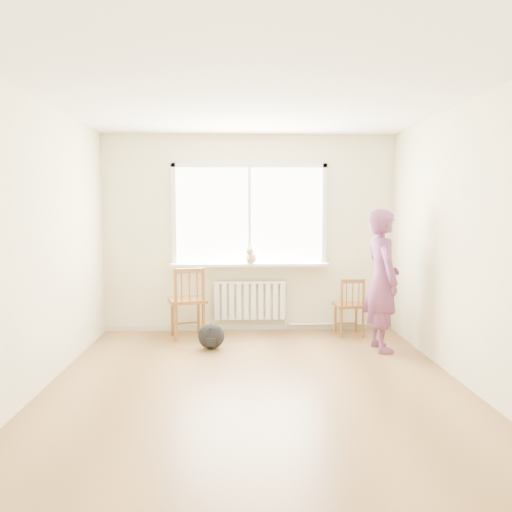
{
  "coord_description": "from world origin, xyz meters",
  "views": [
    {
      "loc": [
        -0.18,
        -4.63,
        1.67
      ],
      "look_at": [
        0.05,
        1.2,
        1.13
      ],
      "focal_mm": 35.0,
      "sensor_mm": 36.0,
      "label": 1
    }
  ],
  "objects": [
    {
      "name": "floor",
      "position": [
        0.0,
        0.0,
        0.0
      ],
      "size": [
        4.5,
        4.5,
        0.0
      ],
      "primitive_type": "plane",
      "color": "olive",
      "rests_on": "ground"
    },
    {
      "name": "backpack",
      "position": [
        -0.49,
        1.27,
        0.16
      ],
      "size": [
        0.38,
        0.34,
        0.31
      ],
      "primitive_type": "ellipsoid",
      "rotation": [
        0.0,
        0.0,
        0.4
      ],
      "color": "black",
      "rests_on": "floor"
    },
    {
      "name": "windowsill",
      "position": [
        0.0,
        2.14,
        0.93
      ],
      "size": [
        2.15,
        0.22,
        0.04
      ],
      "primitive_type": "cube",
      "color": "white",
      "rests_on": "back_wall"
    },
    {
      "name": "radiator",
      "position": [
        0.0,
        2.16,
        0.44
      ],
      "size": [
        1.0,
        0.12,
        0.55
      ],
      "color": "white",
      "rests_on": "back_wall"
    },
    {
      "name": "back_wall",
      "position": [
        0.0,
        2.25,
        1.35
      ],
      "size": [
        4.0,
        0.01,
        2.7
      ],
      "primitive_type": "cube",
      "color": "beige",
      "rests_on": "ground"
    },
    {
      "name": "window",
      "position": [
        0.0,
        2.22,
        1.66
      ],
      "size": [
        2.12,
        0.05,
        1.42
      ],
      "color": "white",
      "rests_on": "back_wall"
    },
    {
      "name": "baseboard",
      "position": [
        0.0,
        2.23,
        0.04
      ],
      "size": [
        4.0,
        0.03,
        0.08
      ],
      "primitive_type": "cube",
      "color": "beige",
      "rests_on": "ground"
    },
    {
      "name": "chair_left",
      "position": [
        -0.81,
        1.78,
        0.48
      ],
      "size": [
        0.56,
        0.55,
        0.94
      ],
      "rotation": [
        0.0,
        0.0,
        3.4
      ],
      "color": "brown",
      "rests_on": "floor"
    },
    {
      "name": "cat",
      "position": [
        0.01,
        2.06,
        1.05
      ],
      "size": [
        0.21,
        0.38,
        0.26
      ],
      "rotation": [
        0.0,
        0.0,
        -0.19
      ],
      "color": "beige",
      "rests_on": "windowsill"
    },
    {
      "name": "ceiling",
      "position": [
        0.0,
        0.0,
        2.7
      ],
      "size": [
        4.5,
        4.5,
        0.0
      ],
      "primitive_type": "plane",
      "rotation": [
        3.14,
        0.0,
        0.0
      ],
      "color": "white",
      "rests_on": "back_wall"
    },
    {
      "name": "heating_pipe",
      "position": [
        1.25,
        2.19,
        0.08
      ],
      "size": [
        1.4,
        0.04,
        0.04
      ],
      "primitive_type": "cylinder",
      "rotation": [
        0.0,
        1.57,
        0.0
      ],
      "color": "silver",
      "rests_on": "back_wall"
    },
    {
      "name": "chair_right",
      "position": [
        1.33,
        1.83,
        0.39
      ],
      "size": [
        0.41,
        0.39,
        0.78
      ],
      "rotation": [
        0.0,
        0.0,
        3.21
      ],
      "color": "brown",
      "rests_on": "floor"
    },
    {
      "name": "person",
      "position": [
        1.55,
        1.17,
        0.84
      ],
      "size": [
        0.45,
        0.65,
        1.69
      ],
      "primitive_type": "imported",
      "rotation": [
        0.0,
        0.0,
        1.65
      ],
      "color": "#C9437C",
      "rests_on": "floor"
    }
  ]
}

